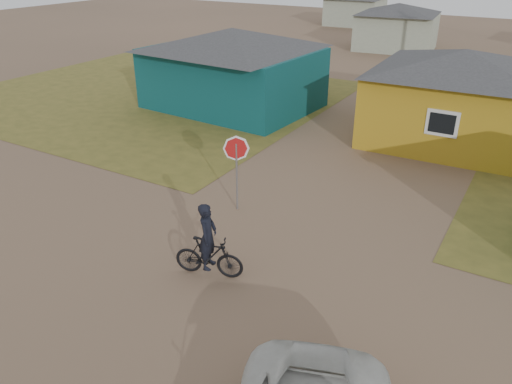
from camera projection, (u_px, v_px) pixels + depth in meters
ground at (225, 295)px, 12.08m from camera, size 120.00×120.00×0.00m
grass_nw at (148, 94)px, 28.51m from camera, size 20.00×18.00×0.00m
house_teal at (233, 67)px, 25.48m from camera, size 8.93×7.08×4.00m
house_yellow at (459, 95)px, 20.86m from camera, size 7.72×6.76×3.90m
house_pale_west at (397, 26)px, 40.25m from camera, size 7.04×6.15×3.60m
house_pale_north at (355, 8)px, 53.22m from camera, size 6.28×5.81×3.40m
stop_sign at (236, 156)px, 15.27m from camera, size 0.81×0.19×2.49m
cyclist at (209, 250)px, 12.53m from camera, size 1.87×0.99×2.04m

